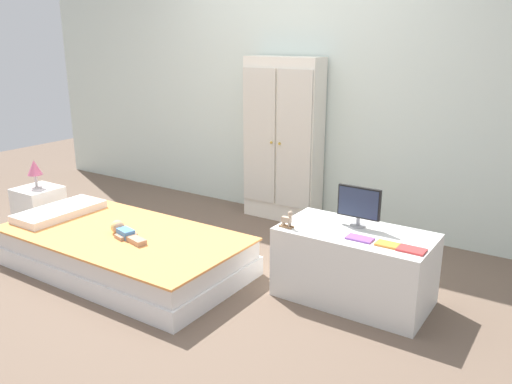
{
  "coord_description": "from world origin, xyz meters",
  "views": [
    {
      "loc": [
        2.31,
        -2.6,
        1.64
      ],
      "look_at": [
        0.35,
        0.36,
        0.58
      ],
      "focal_mm": 36.55,
      "sensor_mm": 36.0,
      "label": 1
    }
  ],
  "objects_px": {
    "wardrobe": "(283,140)",
    "book_red": "(412,250)",
    "tv_stand": "(354,266)",
    "rocking_horse_toy": "(288,220)",
    "nightstand": "(40,210)",
    "tv_monitor": "(359,204)",
    "bed": "(124,251)",
    "book_orange": "(387,244)",
    "book_purple": "(360,238)",
    "table_lamp": "(35,169)",
    "doll": "(123,231)"
  },
  "relations": [
    {
      "from": "table_lamp",
      "to": "tv_monitor",
      "type": "bearing_deg",
      "value": 9.35
    },
    {
      "from": "tv_monitor",
      "to": "book_red",
      "type": "xyz_separation_m",
      "value": [
        0.41,
        -0.2,
        -0.15
      ]
    },
    {
      "from": "wardrobe",
      "to": "tv_stand",
      "type": "height_order",
      "value": "wardrobe"
    },
    {
      "from": "book_orange",
      "to": "nightstand",
      "type": "bearing_deg",
      "value": -175.28
    },
    {
      "from": "book_orange",
      "to": "book_red",
      "type": "distance_m",
      "value": 0.14
    },
    {
      "from": "nightstand",
      "to": "table_lamp",
      "type": "bearing_deg",
      "value": -176.42
    },
    {
      "from": "nightstand",
      "to": "wardrobe",
      "type": "distance_m",
      "value": 2.22
    },
    {
      "from": "doll",
      "to": "bed",
      "type": "bearing_deg",
      "value": 141.66
    },
    {
      "from": "doll",
      "to": "table_lamp",
      "type": "relative_size",
      "value": 1.6
    },
    {
      "from": "bed",
      "to": "nightstand",
      "type": "height_order",
      "value": "nightstand"
    },
    {
      "from": "tv_stand",
      "to": "tv_monitor",
      "type": "relative_size",
      "value": 3.37
    },
    {
      "from": "wardrobe",
      "to": "tv_monitor",
      "type": "bearing_deg",
      "value": -41.19
    },
    {
      "from": "rocking_horse_toy",
      "to": "nightstand",
      "type": "bearing_deg",
      "value": -175.55
    },
    {
      "from": "doll",
      "to": "nightstand",
      "type": "bearing_deg",
      "value": 172.25
    },
    {
      "from": "tv_stand",
      "to": "rocking_horse_toy",
      "type": "height_order",
      "value": "rocking_horse_toy"
    },
    {
      "from": "bed",
      "to": "book_purple",
      "type": "bearing_deg",
      "value": 12.79
    },
    {
      "from": "wardrobe",
      "to": "book_red",
      "type": "distance_m",
      "value": 2.01
    },
    {
      "from": "table_lamp",
      "to": "book_orange",
      "type": "relative_size",
      "value": 1.85
    },
    {
      "from": "book_orange",
      "to": "tv_stand",
      "type": "bearing_deg",
      "value": 154.68
    },
    {
      "from": "book_purple",
      "to": "book_red",
      "type": "distance_m",
      "value": 0.31
    },
    {
      "from": "book_purple",
      "to": "tv_monitor",
      "type": "bearing_deg",
      "value": 116.22
    },
    {
      "from": "wardrobe",
      "to": "tv_stand",
      "type": "xyz_separation_m",
      "value": [
        1.19,
        -1.11,
        -0.51
      ]
    },
    {
      "from": "bed",
      "to": "book_purple",
      "type": "distance_m",
      "value": 1.74
    },
    {
      "from": "nightstand",
      "to": "rocking_horse_toy",
      "type": "bearing_deg",
      "value": 4.45
    },
    {
      "from": "bed",
      "to": "tv_monitor",
      "type": "bearing_deg",
      "value": 20.35
    },
    {
      "from": "nightstand",
      "to": "book_purple",
      "type": "height_order",
      "value": "book_purple"
    },
    {
      "from": "book_purple",
      "to": "book_red",
      "type": "bearing_deg",
      "value": 0.0
    },
    {
      "from": "wardrobe",
      "to": "tv_stand",
      "type": "bearing_deg",
      "value": -42.85
    },
    {
      "from": "tv_stand",
      "to": "tv_monitor",
      "type": "distance_m",
      "value": 0.4
    },
    {
      "from": "book_purple",
      "to": "nightstand",
      "type": "bearing_deg",
      "value": -175.0
    },
    {
      "from": "rocking_horse_toy",
      "to": "book_orange",
      "type": "relative_size",
      "value": 0.87
    },
    {
      "from": "book_orange",
      "to": "doll",
      "type": "bearing_deg",
      "value": -166.93
    },
    {
      "from": "tv_monitor",
      "to": "tv_stand",
      "type": "bearing_deg",
      "value": -72.33
    },
    {
      "from": "table_lamp",
      "to": "book_purple",
      "type": "bearing_deg",
      "value": 5.0
    },
    {
      "from": "bed",
      "to": "book_orange",
      "type": "distance_m",
      "value": 1.9
    },
    {
      "from": "bed",
      "to": "tv_stand",
      "type": "relative_size",
      "value": 1.9
    },
    {
      "from": "bed",
      "to": "table_lamp",
      "type": "height_order",
      "value": "table_lamp"
    },
    {
      "from": "table_lamp",
      "to": "bed",
      "type": "bearing_deg",
      "value": -6.27
    },
    {
      "from": "nightstand",
      "to": "book_red",
      "type": "xyz_separation_m",
      "value": [
        3.15,
        0.25,
        0.28
      ]
    },
    {
      "from": "rocking_horse_toy",
      "to": "bed",
      "type": "bearing_deg",
      "value": -165.32
    },
    {
      "from": "bed",
      "to": "table_lamp",
      "type": "bearing_deg",
      "value": 173.73
    },
    {
      "from": "nightstand",
      "to": "wardrobe",
      "type": "height_order",
      "value": "wardrobe"
    },
    {
      "from": "table_lamp",
      "to": "tv_stand",
      "type": "relative_size",
      "value": 0.25
    },
    {
      "from": "nightstand",
      "to": "table_lamp",
      "type": "height_order",
      "value": "table_lamp"
    },
    {
      "from": "tv_stand",
      "to": "nightstand",
      "type": "bearing_deg",
      "value": -172.52
    },
    {
      "from": "doll",
      "to": "rocking_horse_toy",
      "type": "relative_size",
      "value": 3.41
    },
    {
      "from": "tv_monitor",
      "to": "nightstand",
      "type": "bearing_deg",
      "value": -170.65
    },
    {
      "from": "book_red",
      "to": "bed",
      "type": "bearing_deg",
      "value": -169.2
    },
    {
      "from": "doll",
      "to": "tv_stand",
      "type": "bearing_deg",
      "value": 18.95
    },
    {
      "from": "wardrobe",
      "to": "book_purple",
      "type": "bearing_deg",
      "value": -44.01
    }
  ]
}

